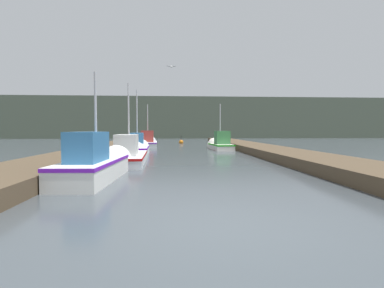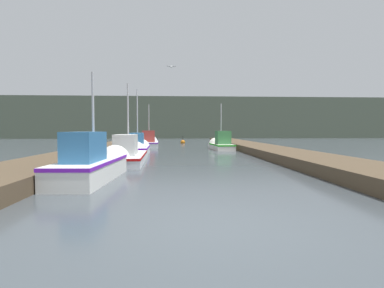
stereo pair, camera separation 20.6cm
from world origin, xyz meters
TOP-DOWN VIEW (x-y plane):
  - ground_plane at (0.00, 0.00)m, footprint 200.00×200.00m
  - dock_left at (-5.52, 16.00)m, footprint 2.74×40.00m
  - dock_right at (5.52, 16.00)m, footprint 2.74×40.00m
  - distant_shore_ridge at (0.00, 56.91)m, footprint 120.00×16.00m
  - fishing_boat_0 at (-3.29, 5.35)m, footprint 1.63×5.21m
  - fishing_boat_1 at (-2.95, 10.62)m, footprint 1.80×6.19m
  - fishing_boat_2 at (-3.07, 15.17)m, footprint 1.59×5.16m
  - fishing_boat_3 at (3.11, 19.45)m, footprint 1.59×4.62m
  - fishing_boat_4 at (-3.07, 23.82)m, footprint 1.93×5.83m
  - mooring_piling_0 at (-4.18, 25.78)m, footprint 0.28×0.28m
  - mooring_piling_1 at (-4.07, 19.11)m, footprint 0.31×0.31m
  - channel_buoy at (0.30, 30.15)m, footprint 0.52×0.52m
  - seagull_lead at (-0.84, 13.91)m, footprint 0.55×0.28m

SIDE VIEW (x-z plane):
  - ground_plane at x=0.00m, z-range 0.00..0.00m
  - channel_buoy at x=0.30m, z-range -0.36..0.66m
  - dock_left at x=-5.52m, z-range 0.00..0.47m
  - dock_right at x=5.52m, z-range 0.00..0.47m
  - fishing_boat_1 at x=-2.95m, z-range -1.83..2.58m
  - fishing_boat_2 at x=-3.07m, z-range -1.90..2.71m
  - fishing_boat_4 at x=-3.07m, z-range -1.83..2.66m
  - fishing_boat_3 at x=3.11m, z-range -1.61..2.49m
  - fishing_boat_0 at x=-3.29m, z-range -1.41..2.40m
  - mooring_piling_1 at x=-4.07m, z-range 0.01..1.00m
  - mooring_piling_0 at x=-4.18m, z-range 0.01..1.13m
  - distant_shore_ridge at x=0.00m, z-range 0.00..7.56m
  - seagull_lead at x=-0.84m, z-range 5.42..5.55m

